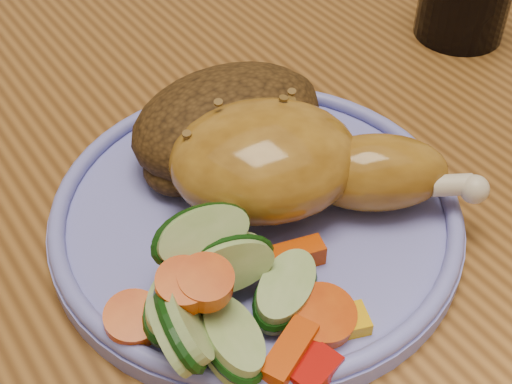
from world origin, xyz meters
The scene contains 7 objects.
dining_table centered at (0.00, 0.00, 0.67)m, with size 0.90×1.40×0.75m.
chair_far centered at (0.00, 0.63, 0.49)m, with size 0.42×0.42×0.91m.
plate centered at (-0.06, -0.07, 0.76)m, with size 0.24×0.24×0.01m, color #7477D6.
plate_rim centered at (-0.06, -0.07, 0.77)m, with size 0.24×0.24×0.01m, color #7477D6.
chicken_leg centered at (-0.04, -0.07, 0.79)m, with size 0.17×0.15×0.06m.
rice_pilaf centered at (-0.04, -0.01, 0.78)m, with size 0.14×0.09×0.06m.
vegetable_pile centered at (-0.11, -0.12, 0.78)m, with size 0.12×0.12×0.06m.
Camera 1 is at (-0.23, -0.31, 1.06)m, focal length 50.00 mm.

